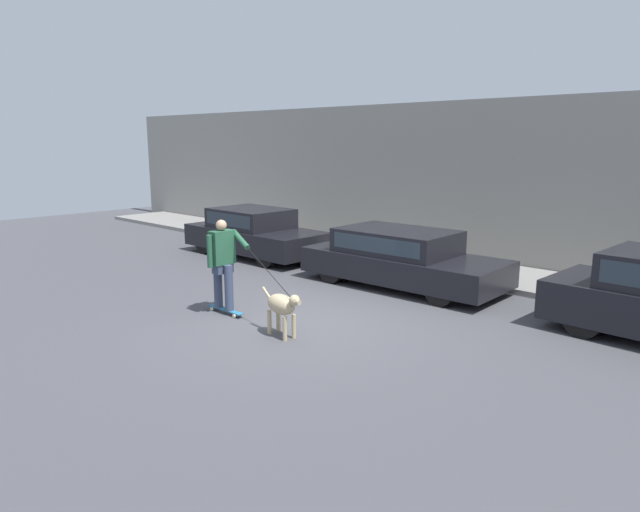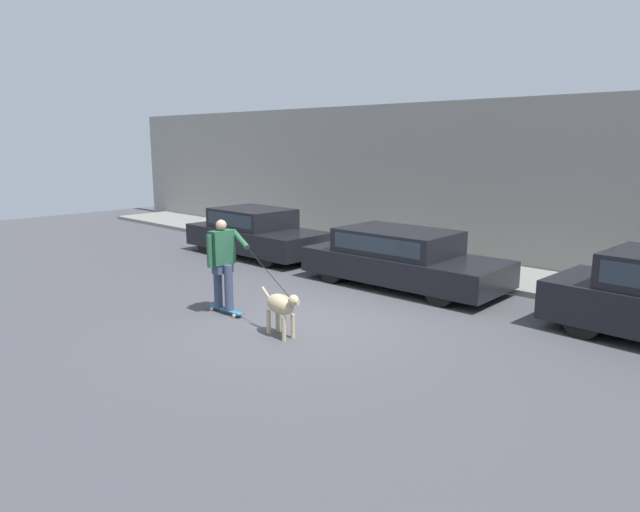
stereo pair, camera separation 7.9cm
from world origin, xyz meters
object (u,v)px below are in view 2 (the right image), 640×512
at_px(parked_car_0, 256,233).
at_px(dog, 281,306).
at_px(skateboarder, 223,261).
at_px(parked_car_1, 402,259).

distance_m(parked_car_0, dog, 6.73).
bearing_deg(parked_car_0, skateboarder, -46.05).
distance_m(parked_car_1, skateboarder, 4.07).
height_order(parked_car_0, parked_car_1, parked_car_0).
xyz_separation_m(parked_car_1, skateboarder, (-1.20, -3.87, 0.37)).
relative_size(parked_car_0, dog, 4.16).
distance_m(parked_car_1, dog, 4.05).
relative_size(dog, skateboarder, 0.41).
distance_m(parked_car_0, parked_car_1, 4.89).
height_order(parked_car_0, skateboarder, skateboarder).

